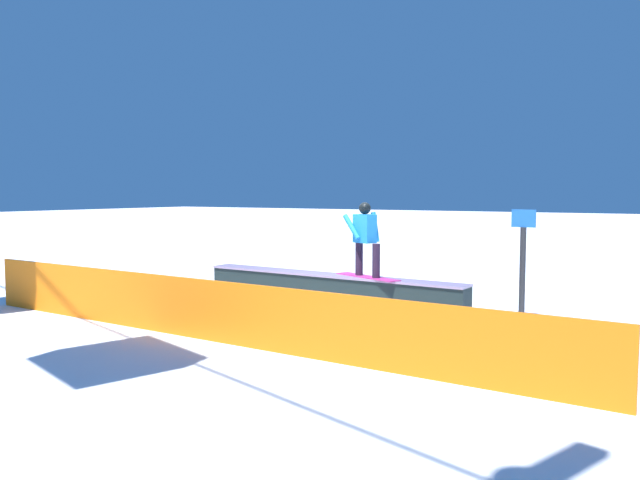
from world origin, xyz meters
name	(u,v)px	position (x,y,z in m)	size (l,w,h in m)	color
ground_plane	(329,308)	(0.00, 0.00, 0.00)	(120.00, 120.00, 0.00)	white
grind_box	(329,293)	(0.00, 0.00, 0.30)	(5.54, 0.72, 0.66)	black
snowboarder	(365,237)	(-0.78, 0.02, 1.40)	(1.47, 0.80, 1.37)	#C43087
safety_fence	(219,312)	(0.00, 3.21, 0.46)	(11.20, 0.06, 0.91)	orange
trail_marker	(523,262)	(-3.46, -0.59, 1.03)	(0.40, 0.10, 1.93)	#262628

